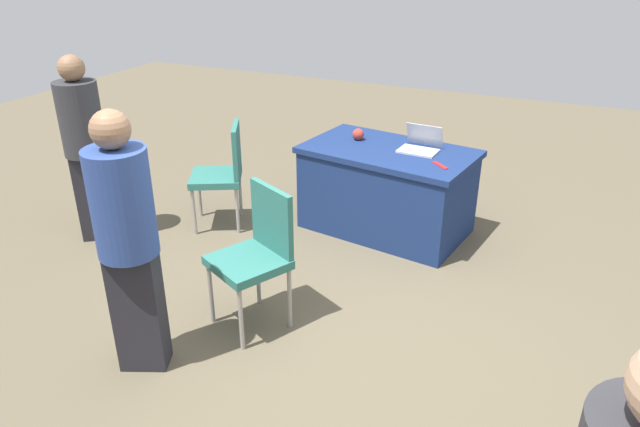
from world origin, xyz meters
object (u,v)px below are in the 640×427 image
Objects in this scene: yarn_ball at (358,134)px; table_foreground at (387,190)px; chair_near_front at (223,170)px; scissors_red at (440,165)px; chair_tucked_right at (257,249)px; laptop_silver at (420,146)px; person_attendee_browsing at (85,142)px; person_organiser at (127,235)px.

table_foreground is at bearing 159.93° from yarn_ball.
chair_near_front is 1.89m from scissors_red.
yarn_ball is (0.01, -1.82, 0.26)m from chair_tucked_right.
table_foreground is at bearing -160.96° from scissors_red.
scissors_red is (-0.25, 0.29, -0.04)m from laptop_silver.
chair_tucked_right is 2.88× the size of laptop_silver.
yarn_ball is at bearing -63.55° from chair_tucked_right.
person_attendee_browsing reaches higher than yarn_ball.
table_foreground is 14.93× the size of yarn_ball.
person_attendee_browsing is at bearing 11.50° from chair_tucked_right.
chair_near_front is 0.59× the size of person_attendee_browsing.
laptop_silver is 0.58m from yarn_ball.
laptop_silver reaches higher than scissors_red.
scissors_red is (-0.82, -1.48, 0.21)m from chair_tucked_right.
chair_tucked_right is 9.33× the size of yarn_ball.
chair_tucked_right is 0.87m from person_organiser.
table_foreground is at bearing 170.04° from person_attendee_browsing.
person_attendee_browsing is at bearing -117.88° from scissors_red.
person_attendee_browsing is (0.88, 0.68, 0.34)m from chair_near_front.
person_organiser reaches higher than chair_tucked_right.
person_attendee_browsing is at bearing 28.09° from table_foreground.
person_attendee_browsing is 0.98× the size of person_organiser.
chair_near_front is 2.80× the size of laptop_silver.
laptop_silver is 3.24× the size of yarn_ball.
table_foreground is 0.66m from scissors_red.
chair_near_front is 1.73m from laptop_silver.
person_organiser is at bearing 72.01° from laptop_silver.
laptop_silver is at bearing -97.80° from chair_near_front.
laptop_silver is (-2.49, -1.27, -0.08)m from person_attendee_browsing.
yarn_ball is (-1.03, -0.64, 0.28)m from chair_near_front.
chair_near_front is 1.24m from yarn_ball.
person_attendee_browsing is at bearing -62.10° from person_organiser.
yarn_ball is at bearing -86.16° from chair_near_front.
chair_near_front is 5.23× the size of scissors_red.
chair_tucked_right is 0.60× the size of person_organiser.
laptop_silver is (-0.25, -0.08, 0.42)m from table_foreground.
table_foreground is at bearing -97.21° from chair_near_front.
chair_near_front reaches higher than table_foreground.
chair_near_front is at bearing 20.91° from table_foreground.
chair_tucked_right is 0.61× the size of person_attendee_browsing.
table_foreground is 0.96× the size of person_organiser.
chair_near_front is at bearing 24.22° from laptop_silver.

